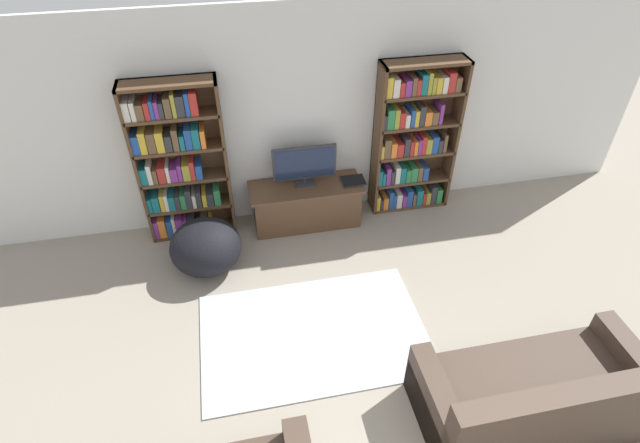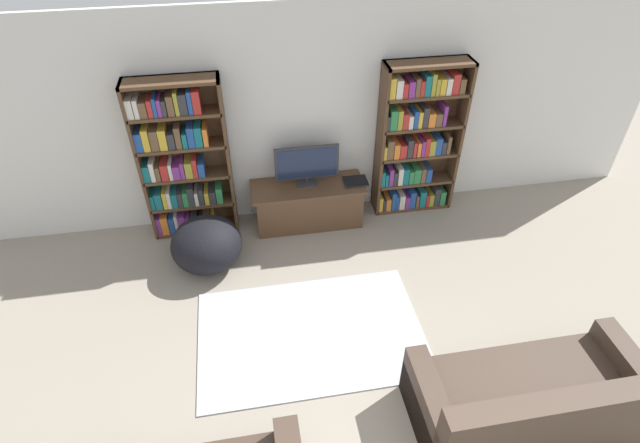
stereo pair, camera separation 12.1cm
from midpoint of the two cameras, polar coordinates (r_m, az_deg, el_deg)
wall_back at (r=5.90m, az=-1.46°, el=11.83°), size 8.80×0.06×2.60m
bookshelf_left at (r=5.90m, az=-15.01°, el=6.58°), size 1.01×0.30×1.94m
bookshelf_right at (r=6.23m, az=11.43°, el=8.96°), size 1.01×0.30×1.94m
tv_stand at (r=6.18m, az=-0.80°, el=2.01°), size 1.37×0.52×0.55m
television at (r=5.91m, az=-0.93°, el=6.53°), size 0.76×0.16×0.51m
laptop at (r=6.09m, az=4.64°, el=4.58°), size 0.29×0.24×0.03m
area_rug at (r=5.07m, az=-0.35°, el=-12.68°), size 2.21×1.43×0.02m
couch_right_sofa at (r=4.68m, az=23.89°, el=-18.49°), size 1.91×0.90×0.85m
beanbag_ottoman at (r=5.69m, az=-12.25°, el=-2.58°), size 0.79×0.79×0.58m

